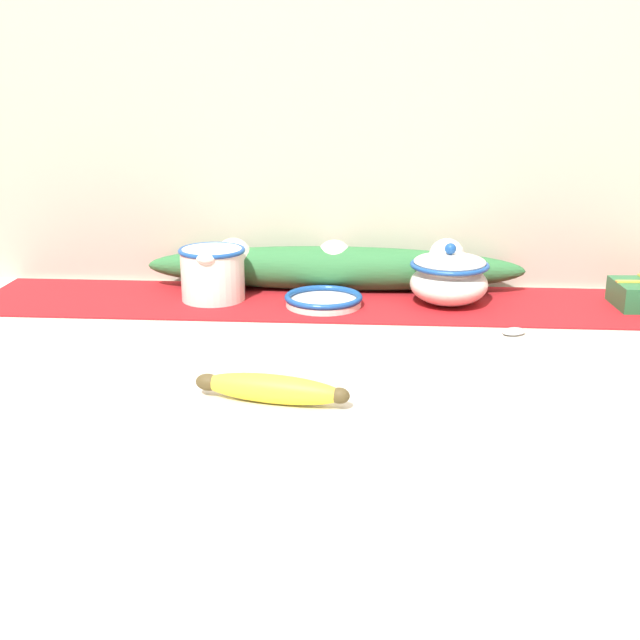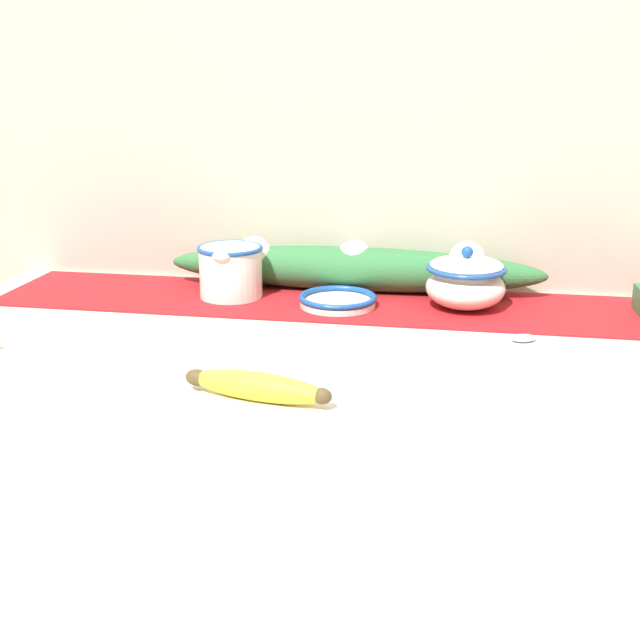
# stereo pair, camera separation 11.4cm
# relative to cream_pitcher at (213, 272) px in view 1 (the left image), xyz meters

# --- Properties ---
(countertop) EXTENTS (1.35, 0.68, 0.92)m
(countertop) POSITION_rel_cream_pitcher_xyz_m (0.21, -0.21, -0.51)
(countertop) COLOR beige
(countertop) RESTS_ON ground_plane
(back_wall) EXTENTS (2.15, 0.04, 2.40)m
(back_wall) POSITION_rel_cream_pitcher_xyz_m (0.21, 0.15, 0.22)
(back_wall) COLOR #B7AD99
(back_wall) RESTS_ON ground_plane
(table_runner) EXTENTS (1.24, 0.24, 0.00)m
(table_runner) POSITION_rel_cream_pitcher_xyz_m (0.21, -0.00, -0.05)
(table_runner) COLOR #A8191E
(table_runner) RESTS_ON countertop
(cream_pitcher) EXTENTS (0.12, 0.13, 0.10)m
(cream_pitcher) POSITION_rel_cream_pitcher_xyz_m (0.00, 0.00, 0.00)
(cream_pitcher) COLOR white
(cream_pitcher) RESTS_ON countertop
(sugar_bowl) EXTENTS (0.14, 0.14, 0.11)m
(sugar_bowl) POSITION_rel_cream_pitcher_xyz_m (0.41, -0.00, -0.00)
(sugar_bowl) COLOR white
(sugar_bowl) RESTS_ON countertop
(small_dish) EXTENTS (0.13, 0.13, 0.02)m
(small_dish) POSITION_rel_cream_pitcher_xyz_m (0.20, -0.03, -0.04)
(small_dish) COLOR white
(small_dish) RESTS_ON countertop
(banana) EXTENTS (0.20, 0.07, 0.04)m
(banana) POSITION_rel_cream_pitcher_xyz_m (0.16, -0.44, -0.03)
(banana) COLOR yellow
(banana) RESTS_ON countertop
(spoon) EXTENTS (0.17, 0.09, 0.01)m
(spoon) POSITION_rel_cream_pitcher_xyz_m (0.49, -0.16, -0.05)
(spoon) COLOR silver
(spoon) RESTS_ON countertop
(poinsettia_garland) EXTENTS (0.69, 0.09, 0.10)m
(poinsettia_garland) POSITION_rel_cream_pitcher_xyz_m (0.21, 0.08, -0.01)
(poinsettia_garland) COLOR #2D6B38
(poinsettia_garland) RESTS_ON countertop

